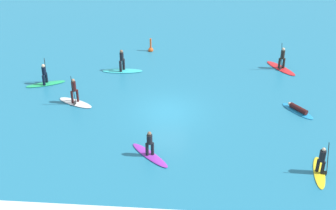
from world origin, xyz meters
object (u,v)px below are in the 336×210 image
at_px(surfer_on_teal_board, 122,66).
at_px(marker_buoy, 151,49).
at_px(surfer_on_yellow_board, 321,166).
at_px(surfer_on_blue_board, 298,110).
at_px(surfer_on_green_board, 45,79).
at_px(surfer_on_purple_board, 150,150).
at_px(surfer_on_red_board, 281,64).
at_px(surfer_on_white_board, 75,98).

height_order(surfer_on_teal_board, marker_buoy, surfer_on_teal_board).
bearing_deg(surfer_on_yellow_board, surfer_on_blue_board, -172.70).
distance_m(surfer_on_yellow_board, marker_buoy, 18.82).
height_order(surfer_on_blue_board, surfer_on_green_board, surfer_on_green_board).
xyz_separation_m(surfer_on_green_board, marker_buoy, (7.16, 6.22, -0.22)).
xyz_separation_m(surfer_on_teal_board, surfer_on_green_board, (-5.34, -2.48, 0.00)).
height_order(surfer_on_purple_board, surfer_on_red_board, surfer_on_red_board).
relative_size(surfer_on_purple_board, surfer_on_blue_board, 1.13).
height_order(surfer_on_blue_board, marker_buoy, marker_buoy).
relative_size(surfer_on_yellow_board, marker_buoy, 2.41).
bearing_deg(surfer_on_yellow_board, marker_buoy, -138.81).
bearing_deg(surfer_on_purple_board, surfer_on_white_board, 0.26).
bearing_deg(surfer_on_green_board, surfer_on_blue_board, -29.91).
height_order(surfer_on_white_board, marker_buoy, surfer_on_white_board).
height_order(surfer_on_purple_board, surfer_on_green_board, surfer_on_green_board).
relative_size(surfer_on_purple_board, surfer_on_red_board, 0.97).
bearing_deg(surfer_on_teal_board, surfer_on_green_board, 20.94).
xyz_separation_m(surfer_on_green_board, surfer_on_white_board, (2.81, -2.47, 0.03)).
distance_m(surfer_on_teal_board, surfer_on_yellow_board, 17.29).
bearing_deg(marker_buoy, surfer_on_red_board, -12.87).
height_order(surfer_on_red_board, surfer_on_yellow_board, surfer_on_red_board).
bearing_deg(surfer_on_purple_board, surfer_on_yellow_board, -140.97).
bearing_deg(surfer_on_blue_board, marker_buoy, 9.26).
distance_m(surfer_on_teal_board, surfer_on_blue_board, 13.62).
xyz_separation_m(surfer_on_red_board, surfer_on_yellow_board, (0.75, -12.70, 0.11)).
bearing_deg(surfer_on_white_board, surfer_on_teal_board, 86.96).
xyz_separation_m(surfer_on_white_board, marker_buoy, (4.35, 8.69, -0.25)).
bearing_deg(marker_buoy, surfer_on_blue_board, -38.21).
xyz_separation_m(surfer_on_blue_board, surfer_on_red_board, (-0.44, 6.20, 0.28)).
bearing_deg(surfer_on_blue_board, surfer_on_purple_board, 78.29).
bearing_deg(surfer_on_white_board, surfer_on_blue_board, 24.42).
bearing_deg(surfer_on_red_board, surfer_on_purple_board, -76.14).
bearing_deg(surfer_on_yellow_board, surfer_on_red_board, -172.06).
bearing_deg(surfer_on_green_board, surfer_on_yellow_board, -48.21).
xyz_separation_m(surfer_on_red_board, surfer_on_white_board, (-14.82, -6.30, 0.03)).
xyz_separation_m(surfer_on_red_board, surfer_on_green_board, (-17.63, -3.82, -0.00)).
xyz_separation_m(surfer_on_blue_board, surfer_on_green_board, (-18.07, 2.38, 0.27)).
bearing_deg(surfer_on_white_board, surfer_on_purple_board, -19.73).
relative_size(surfer_on_purple_board, marker_buoy, 2.19).
relative_size(surfer_on_teal_board, surfer_on_yellow_board, 1.07).
bearing_deg(surfer_on_white_board, marker_buoy, 87.47).
distance_m(surfer_on_purple_board, surfer_on_green_board, 11.76).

